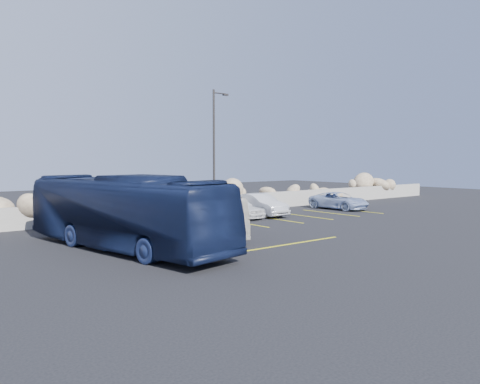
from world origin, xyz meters
TOP-DOWN VIEW (x-y plane):
  - ground at (0.00, 0.00)m, footprint 90.00×90.00m
  - seawall at (0.00, 12.00)m, footprint 60.00×0.40m
  - riprap_pile at (0.00, 13.20)m, footprint 54.00×2.80m
  - parking_lines at (4.64, 5.57)m, footprint 18.16×9.36m
  - lamppost at (2.56, 9.50)m, footprint 1.14×0.18m
  - vintage_bus at (-1.84, 5.07)m, footprint 3.14×8.11m
  - tour_coach at (-6.17, 3.61)m, footprint 4.53×11.31m
  - car_a at (3.84, 8.76)m, footprint 1.88×3.88m
  - car_b at (5.75, 8.87)m, footprint 1.70×4.42m
  - car_d at (12.99, 8.27)m, footprint 2.31×4.64m

SIDE VIEW (x-z plane):
  - ground at x=0.00m, z-range 0.00..0.00m
  - parking_lines at x=4.64m, z-range 0.00..0.01m
  - seawall at x=0.00m, z-range 0.00..1.20m
  - car_d at x=12.99m, z-range 0.00..1.26m
  - car_a at x=3.84m, z-range 0.00..1.28m
  - car_b at x=5.75m, z-range 0.00..1.44m
  - vintage_bus at x=-1.84m, z-range 0.00..2.21m
  - riprap_pile at x=0.00m, z-range 0.00..2.60m
  - tour_coach at x=-6.17m, z-range 0.00..3.07m
  - lamppost at x=2.56m, z-range 0.30..8.30m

